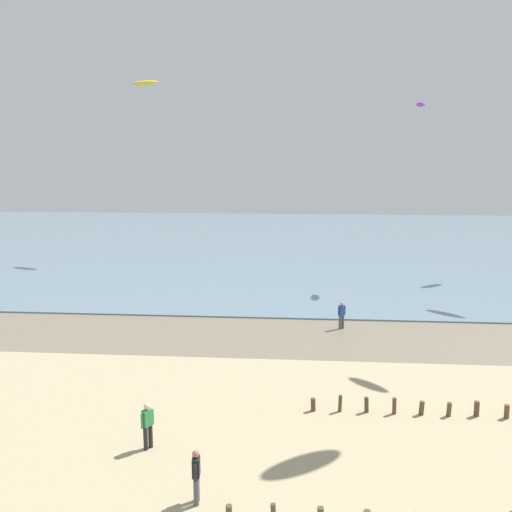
{
  "coord_description": "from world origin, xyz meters",
  "views": [
    {
      "loc": [
        0.93,
        -10.03,
        10.16
      ],
      "look_at": [
        -0.71,
        10.75,
        6.48
      ],
      "focal_mm": 37.84,
      "sensor_mm": 36.0,
      "label": 1
    }
  ],
  "objects_px": {
    "kite_aloft_3": "(145,83)",
    "person_nearest_camera": "(196,475)",
    "kite_aloft_5": "(421,105)",
    "person_by_waterline": "(148,425)",
    "person_left_flank": "(342,314)"
  },
  "relations": [
    {
      "from": "person_by_waterline",
      "to": "kite_aloft_3",
      "type": "distance_m",
      "value": 43.22
    },
    {
      "from": "person_nearest_camera",
      "to": "person_by_waterline",
      "type": "bearing_deg",
      "value": 128.11
    },
    {
      "from": "kite_aloft_5",
      "to": "person_by_waterline",
      "type": "bearing_deg",
      "value": 152.6
    },
    {
      "from": "person_by_waterline",
      "to": "kite_aloft_3",
      "type": "relative_size",
      "value": 0.56
    },
    {
      "from": "person_nearest_camera",
      "to": "kite_aloft_3",
      "type": "bearing_deg",
      "value": 107.17
    },
    {
      "from": "person_by_waterline",
      "to": "person_nearest_camera",
      "type": "bearing_deg",
      "value": -51.89
    },
    {
      "from": "person_left_flank",
      "to": "person_by_waterline",
      "type": "bearing_deg",
      "value": -118.51
    },
    {
      "from": "person_nearest_camera",
      "to": "kite_aloft_5",
      "type": "distance_m",
      "value": 36.09
    },
    {
      "from": "person_by_waterline",
      "to": "person_left_flank",
      "type": "distance_m",
      "value": 16.71
    },
    {
      "from": "person_by_waterline",
      "to": "kite_aloft_3",
      "type": "bearing_deg",
      "value": 105.23
    },
    {
      "from": "person_nearest_camera",
      "to": "person_by_waterline",
      "type": "distance_m",
      "value": 3.75
    },
    {
      "from": "kite_aloft_3",
      "to": "person_by_waterline",
      "type": "bearing_deg",
      "value": 125.18
    },
    {
      "from": "person_nearest_camera",
      "to": "person_by_waterline",
      "type": "relative_size",
      "value": 1.0
    },
    {
      "from": "kite_aloft_3",
      "to": "person_nearest_camera",
      "type": "bearing_deg",
      "value": 127.11
    },
    {
      "from": "kite_aloft_3",
      "to": "kite_aloft_5",
      "type": "height_order",
      "value": "kite_aloft_3"
    }
  ]
}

